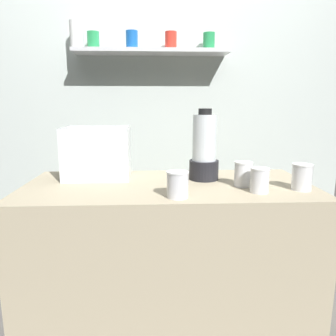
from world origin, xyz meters
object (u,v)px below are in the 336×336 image
at_px(juice_cup_carrot_middle, 259,181).
at_px(juice_cup_beet_far_left, 178,186).
at_px(juice_cup_carrot_left, 243,175).
at_px(juice_cup_beet_right, 302,178).
at_px(carrot_display_bin, 98,162).
at_px(blender_pitcher, 204,150).

bearing_deg(juice_cup_carrot_middle, juice_cup_beet_far_left, -170.56).
bearing_deg(juice_cup_carrot_left, juice_cup_carrot_middle, -68.21).
height_order(juice_cup_carrot_middle, juice_cup_beet_right, juice_cup_beet_right).
distance_m(juice_cup_carrot_left, juice_cup_carrot_middle, 0.12).
bearing_deg(carrot_display_bin, juice_cup_carrot_middle, -22.27).
relative_size(carrot_display_bin, juice_cup_beet_right, 2.81).
height_order(juice_cup_carrot_left, juice_cup_carrot_middle, juice_cup_carrot_left).
height_order(carrot_display_bin, juice_cup_beet_far_left, carrot_display_bin).
height_order(blender_pitcher, juice_cup_carrot_left, blender_pitcher).
bearing_deg(juice_cup_beet_far_left, juice_cup_carrot_left, 27.43).
bearing_deg(juice_cup_carrot_left, juice_cup_beet_right, -16.58).
bearing_deg(juice_cup_carrot_middle, carrot_display_bin, 157.73).
xyz_separation_m(juice_cup_carrot_middle, juice_cup_beet_right, (0.21, 0.03, 0.00)).
xyz_separation_m(blender_pitcher, juice_cup_beet_right, (0.41, -0.23, -0.10)).
height_order(carrot_display_bin, juice_cup_carrot_left, carrot_display_bin).
distance_m(blender_pitcher, juice_cup_beet_right, 0.48).
relative_size(blender_pitcher, juice_cup_carrot_middle, 3.27).
height_order(juice_cup_beet_far_left, juice_cup_carrot_left, juice_cup_carrot_left).
relative_size(blender_pitcher, juice_cup_carrot_left, 3.07).
xyz_separation_m(carrot_display_bin, juice_cup_beet_right, (0.97, -0.28, -0.03)).
relative_size(juice_cup_beet_far_left, juice_cup_carrot_left, 0.94).
height_order(juice_cup_beet_far_left, juice_cup_carrot_middle, same).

